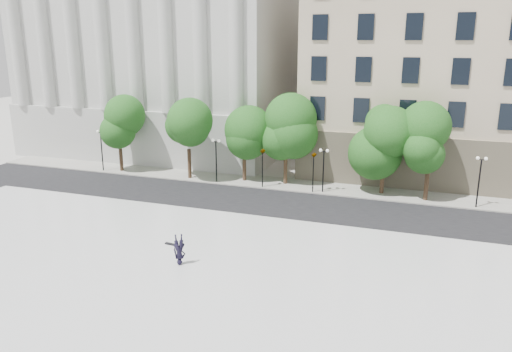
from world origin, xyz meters
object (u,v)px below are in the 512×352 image
(traffic_light_west, at_px, (263,148))
(person_lying, at_px, (180,260))
(traffic_light_east, at_px, (314,152))
(skateboard, at_px, (171,244))

(traffic_light_west, distance_m, person_lying, 18.04)
(traffic_light_east, xyz_separation_m, skateboard, (-5.92, -15.34, -3.25))
(skateboard, bearing_deg, person_lying, -44.93)
(person_lying, bearing_deg, traffic_light_west, 62.53)
(traffic_light_east, xyz_separation_m, person_lying, (-4.00, -17.77, -3.03))
(traffic_light_west, distance_m, skateboard, 15.73)
(traffic_light_west, xyz_separation_m, skateboard, (-1.19, -15.34, -3.26))
(traffic_light_east, relative_size, person_lying, 2.26)
(traffic_light_east, height_order, person_lying, traffic_light_east)
(person_lying, bearing_deg, skateboard, 98.59)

